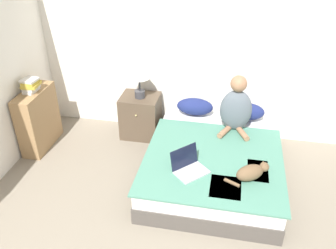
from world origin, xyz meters
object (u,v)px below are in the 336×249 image
at_px(bed, 213,163).
at_px(pillow_near, 195,107).
at_px(bookshelf, 38,119).
at_px(pillow_far, 246,111).
at_px(person_sitting, 236,108).
at_px(laptop_open, 189,167).
at_px(table_lamp, 139,71).
at_px(nightstand, 141,116).
at_px(cat_tabby, 251,172).
at_px(book_stack_top, 31,85).

bearing_deg(bed, pillow_near, 113.00).
relative_size(bed, bookshelf, 2.34).
xyz_separation_m(bed, pillow_far, (0.34, 0.80, 0.31)).
bearing_deg(bed, person_sitting, 68.12).
xyz_separation_m(pillow_far, person_sitting, (-0.14, -0.30, 0.20)).
xyz_separation_m(bed, pillow_near, (-0.34, 0.80, 0.31)).
height_order(pillow_near, bookshelf, bookshelf).
relative_size(bed, pillow_near, 3.89).
bearing_deg(pillow_near, laptop_open, -85.41).
bearing_deg(bed, laptop_open, -118.48).
bearing_deg(bookshelf, pillow_near, 16.18).
relative_size(table_lamp, bookshelf, 0.65).
bearing_deg(laptop_open, person_sitting, 18.98).
distance_m(bed, laptop_open, 0.56).
distance_m(person_sitting, table_lamp, 1.34).
height_order(laptop_open, bookshelf, bookshelf).
height_order(bed, table_lamp, table_lamp).
distance_m(bed, nightstand, 1.33).
distance_m(pillow_far, cat_tabby, 1.26).
xyz_separation_m(pillow_near, bookshelf, (-2.02, -0.59, -0.09)).
height_order(bed, cat_tabby, cat_tabby).
relative_size(pillow_far, table_lamp, 0.93).
bearing_deg(bookshelf, pillow_far, 12.24).
height_order(person_sitting, book_stack_top, person_sitting).
distance_m(table_lamp, book_stack_top, 1.37).
relative_size(pillow_near, nightstand, 0.81).
relative_size(pillow_far, bookshelf, 0.60).
relative_size(bed, pillow_far, 3.89).
bearing_deg(bookshelf, cat_tabby, -13.56).
bearing_deg(bookshelf, bed, -5.29).
relative_size(bookshelf, book_stack_top, 3.38).
relative_size(pillow_near, bookshelf, 0.60).
distance_m(cat_tabby, bookshelf, 2.85).
relative_size(cat_tabby, laptop_open, 1.03).
bearing_deg(table_lamp, bed, -33.67).
bearing_deg(bookshelf, book_stack_top, -108.38).
bearing_deg(pillow_far, pillow_near, 180.00).
xyz_separation_m(bed, person_sitting, (0.20, 0.51, 0.51)).
bearing_deg(table_lamp, pillow_near, 6.11).
xyz_separation_m(pillow_near, table_lamp, (-0.75, -0.08, 0.49)).
bearing_deg(table_lamp, pillow_far, 3.20).
bearing_deg(book_stack_top, laptop_open, -17.32).
distance_m(table_lamp, bookshelf, 1.49).
bearing_deg(pillow_near, bookshelf, -163.82).
height_order(pillow_far, nightstand, pillow_far).
xyz_separation_m(person_sitting, book_stack_top, (-2.56, -0.29, 0.21)).
xyz_separation_m(pillow_near, pillow_far, (0.68, 0.00, 0.00)).
xyz_separation_m(laptop_open, nightstand, (-0.86, 1.19, -0.14)).
bearing_deg(pillow_far, table_lamp, -176.80).
bearing_deg(nightstand, table_lamp, -60.88).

